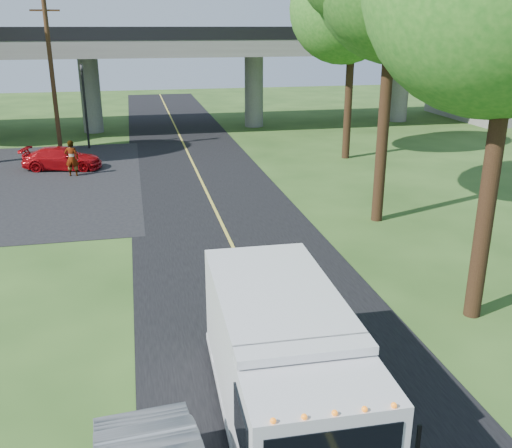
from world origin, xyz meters
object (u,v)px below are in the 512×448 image
object	(u,v)px
step_van	(283,361)
red_sedan	(62,158)
pedestrian	(72,158)
traffic_signal	(84,97)
utility_pole	(52,77)
tree_right_far	(358,8)

from	to	relation	value
step_van	red_sedan	size ratio (longest dim) A/B	1.53
step_van	pedestrian	world-z (taller)	step_van
traffic_signal	utility_pole	xyz separation A→B (m)	(-1.50, -2.00, 1.40)
utility_pole	pedestrian	xyz separation A→B (m)	(1.12, -5.09, -3.65)
utility_pole	red_sedan	distance (m)	5.29
utility_pole	traffic_signal	bearing A→B (deg)	53.13
pedestrian	traffic_signal	bearing A→B (deg)	-85.54
pedestrian	red_sedan	bearing A→B (deg)	-60.33
traffic_signal	tree_right_far	distance (m)	17.18
utility_pole	pedestrian	distance (m)	6.36
pedestrian	tree_right_far	bearing A→B (deg)	-169.08
traffic_signal	red_sedan	xyz separation A→B (m)	(-1.05, -5.44, -2.60)
traffic_signal	tree_right_far	bearing A→B (deg)	-22.07
red_sedan	pedestrian	distance (m)	1.82
step_van	red_sedan	world-z (taller)	step_van
red_sedan	pedestrian	bearing A→B (deg)	-146.60
utility_pole	pedestrian	world-z (taller)	utility_pole
traffic_signal	pedestrian	bearing A→B (deg)	-93.06
utility_pole	red_sedan	bearing A→B (deg)	-82.58
tree_right_far	red_sedan	size ratio (longest dim) A/B	2.64
red_sedan	traffic_signal	bearing A→B (deg)	0.29
step_van	red_sedan	bearing A→B (deg)	106.78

